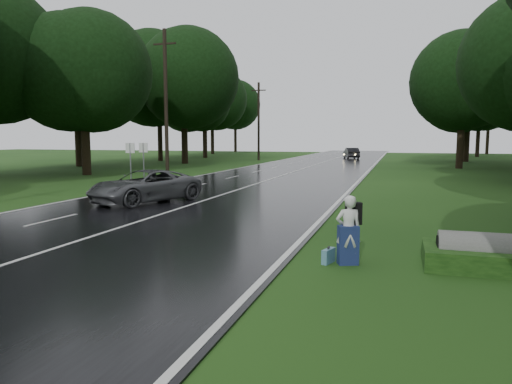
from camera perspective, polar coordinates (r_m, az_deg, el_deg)
ground at (r=14.12m, az=-19.61°, el=-5.37°), size 160.00×160.00×0.00m
road at (r=32.25m, az=2.10°, el=1.64°), size 12.00×140.00×0.04m
lane_center at (r=32.25m, az=2.10°, el=1.69°), size 0.12×140.00×0.01m
grey_car at (r=20.89m, az=-13.39°, el=0.70°), size 4.11×5.55×1.40m
far_car at (r=63.52m, az=11.54°, el=4.67°), size 2.64×4.60×1.43m
hitchhiker at (r=10.75m, az=11.23°, el=-4.84°), size 0.67×0.65×1.58m
suitcase at (r=10.88m, az=8.83°, el=-7.71°), size 0.27×0.49×0.33m
culvert at (r=11.49m, az=25.20°, el=-8.36°), size 1.60×0.80×0.80m
utility_pole_mid at (r=36.07m, az=-10.74°, el=2.04°), size 1.80×0.28×10.76m
utility_pole_far at (r=58.20m, az=0.32°, el=3.88°), size 1.80×0.28×9.52m
road_sign_a at (r=29.30m, az=-14.98°, el=0.87°), size 0.60×0.10×2.52m
road_sign_b at (r=30.58m, az=-13.48°, el=1.15°), size 0.60×0.10×2.51m
tree_left_d at (r=38.02m, az=-19.91°, el=1.98°), size 8.37×8.37×13.08m
tree_left_e at (r=51.80m, az=-8.66°, el=3.46°), size 9.68×9.68×15.13m
tree_left_f at (r=66.00m, az=-6.22°, el=4.18°), size 8.93×8.93×13.95m
tree_right_e at (r=47.00m, az=23.51°, el=2.66°), size 8.71×8.71×13.61m
tree_right_f at (r=60.12m, az=24.17°, el=3.39°), size 8.67×8.67×13.55m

